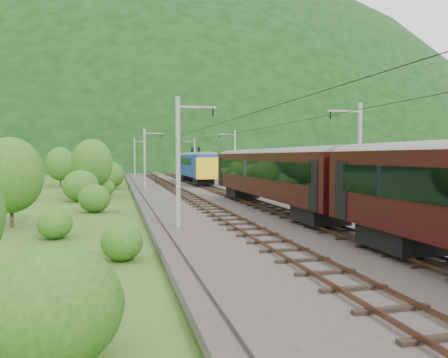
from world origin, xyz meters
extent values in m
plane|color=#2B541A|center=(0.00, 0.00, 0.00)|extent=(600.00, 600.00, 0.00)
cube|color=#38332D|center=(0.00, 10.00, 0.15)|extent=(14.00, 220.00, 0.30)
cube|color=brown|center=(-3.12, 10.00, 0.49)|extent=(0.08, 220.00, 0.15)
cube|color=brown|center=(-1.68, 10.00, 0.49)|extent=(0.08, 220.00, 0.15)
cube|color=black|center=(-2.40, 10.00, 0.36)|extent=(2.40, 220.00, 0.12)
cube|color=brown|center=(1.68, 10.00, 0.49)|extent=(0.08, 220.00, 0.15)
cube|color=brown|center=(3.12, 10.00, 0.49)|extent=(0.08, 220.00, 0.15)
cube|color=black|center=(2.40, 10.00, 0.36)|extent=(2.40, 220.00, 0.12)
cylinder|color=gray|center=(-6.20, 0.00, 4.30)|extent=(0.28, 0.28, 8.00)
cube|color=gray|center=(-5.00, 0.00, 7.70)|extent=(2.40, 0.12, 0.12)
cylinder|color=black|center=(-4.00, 0.00, 7.40)|extent=(0.10, 0.10, 0.50)
cylinder|color=gray|center=(-6.20, 32.00, 4.30)|extent=(0.28, 0.28, 8.00)
cube|color=gray|center=(-5.00, 32.00, 7.70)|extent=(2.40, 0.12, 0.12)
cylinder|color=black|center=(-4.00, 32.00, 7.40)|extent=(0.10, 0.10, 0.50)
cylinder|color=gray|center=(-6.20, 64.00, 4.30)|extent=(0.28, 0.28, 8.00)
cube|color=gray|center=(-5.00, 64.00, 7.70)|extent=(2.40, 0.12, 0.12)
cylinder|color=black|center=(-4.00, 64.00, 7.40)|extent=(0.10, 0.10, 0.50)
cylinder|color=gray|center=(-6.20, 96.00, 4.30)|extent=(0.28, 0.28, 8.00)
cube|color=gray|center=(-5.00, 96.00, 7.70)|extent=(2.40, 0.12, 0.12)
cylinder|color=black|center=(-4.00, 96.00, 7.40)|extent=(0.10, 0.10, 0.50)
cylinder|color=gray|center=(-6.20, 128.00, 4.30)|extent=(0.28, 0.28, 8.00)
cube|color=gray|center=(-5.00, 128.00, 7.70)|extent=(2.40, 0.12, 0.12)
cylinder|color=black|center=(-4.00, 128.00, 7.40)|extent=(0.10, 0.10, 0.50)
cylinder|color=gray|center=(6.20, 0.00, 4.30)|extent=(0.28, 0.28, 8.00)
cube|color=gray|center=(5.00, 0.00, 7.70)|extent=(2.40, 0.12, 0.12)
cylinder|color=black|center=(4.00, 0.00, 7.40)|extent=(0.10, 0.10, 0.50)
cylinder|color=gray|center=(6.20, 32.00, 4.30)|extent=(0.28, 0.28, 8.00)
cube|color=gray|center=(5.00, 32.00, 7.70)|extent=(2.40, 0.12, 0.12)
cylinder|color=black|center=(4.00, 32.00, 7.40)|extent=(0.10, 0.10, 0.50)
cylinder|color=gray|center=(6.20, 64.00, 4.30)|extent=(0.28, 0.28, 8.00)
cube|color=gray|center=(5.00, 64.00, 7.70)|extent=(2.40, 0.12, 0.12)
cylinder|color=black|center=(4.00, 64.00, 7.40)|extent=(0.10, 0.10, 0.50)
cylinder|color=gray|center=(6.20, 96.00, 4.30)|extent=(0.28, 0.28, 8.00)
cube|color=gray|center=(5.00, 96.00, 7.70)|extent=(2.40, 0.12, 0.12)
cylinder|color=black|center=(4.00, 96.00, 7.40)|extent=(0.10, 0.10, 0.50)
cylinder|color=gray|center=(6.20, 128.00, 4.30)|extent=(0.28, 0.28, 8.00)
cube|color=gray|center=(5.00, 128.00, 7.70)|extent=(2.40, 0.12, 0.12)
cylinder|color=black|center=(4.00, 128.00, 7.40)|extent=(0.10, 0.10, 0.50)
cylinder|color=black|center=(-2.40, 10.00, 7.10)|extent=(0.03, 198.00, 0.03)
cylinder|color=black|center=(2.40, 10.00, 7.10)|extent=(0.03, 198.00, 0.03)
ellipsoid|color=black|center=(0.00, 260.00, 0.00)|extent=(504.00, 360.00, 244.00)
cube|color=black|center=(2.40, -9.80, 1.07)|extent=(2.45, 3.57, 1.00)
cube|color=black|center=(2.40, 6.81, 3.25)|extent=(3.23, 24.53, 3.35)
cylinder|color=slate|center=(2.40, 6.81, 4.75)|extent=(3.23, 24.41, 3.23)
cube|color=black|center=(0.76, 6.81, 3.65)|extent=(0.05, 21.59, 1.28)
cube|color=black|center=(4.04, 6.81, 3.65)|extent=(0.05, 21.59, 1.28)
cube|color=black|center=(2.40, -1.78, 1.07)|extent=(2.45, 3.57, 1.00)
cube|color=black|center=(2.40, 15.39, 1.07)|extent=(2.45, 3.57, 1.00)
cube|color=#13329A|center=(2.40, 42.03, 3.25)|extent=(3.23, 20.07, 3.35)
cylinder|color=slate|center=(2.40, 42.03, 4.75)|extent=(3.23, 19.97, 3.23)
cube|color=black|center=(0.76, 42.03, 3.65)|extent=(0.05, 17.66, 1.28)
cube|color=black|center=(4.04, 42.03, 3.65)|extent=(0.05, 17.66, 1.28)
cube|color=black|center=(2.40, 35.01, 1.07)|extent=(2.45, 3.57, 1.00)
cube|color=black|center=(2.40, 49.06, 1.07)|extent=(2.45, 3.57, 1.00)
cube|color=yellow|center=(2.40, 51.87, 3.02)|extent=(3.30, 0.50, 3.01)
cube|color=yellow|center=(2.40, 32.20, 3.02)|extent=(3.30, 0.50, 3.01)
cube|color=black|center=(2.40, 45.03, 5.53)|extent=(0.08, 1.60, 1.00)
cylinder|color=red|center=(-0.25, 41.30, 0.98)|extent=(0.15, 0.15, 1.37)
cylinder|color=red|center=(0.01, 42.39, 1.11)|extent=(0.17, 0.17, 1.62)
cylinder|color=black|center=(-3.73, 43.38, 1.18)|extent=(0.12, 0.12, 1.75)
sphere|color=red|center=(-3.73, 43.38, 2.09)|extent=(0.21, 0.21, 0.21)
ellipsoid|color=#205115|center=(-11.24, -16.54, 1.36)|extent=(3.02, 3.02, 2.72)
ellipsoid|color=#205115|center=(-9.68, -6.79, 0.84)|extent=(1.87, 1.87, 1.68)
ellipsoid|color=#205115|center=(-13.29, -0.58, 0.87)|extent=(1.94, 1.94, 1.75)
ellipsoid|color=#205115|center=(-11.67, 10.98, 1.17)|extent=(2.61, 2.61, 2.35)
ellipsoid|color=#205115|center=(-13.45, 20.39, 1.63)|extent=(3.62, 3.62, 3.26)
ellipsoid|color=#205115|center=(-11.16, 26.57, 1.00)|extent=(2.22, 2.22, 2.00)
ellipsoid|color=#205115|center=(-11.00, 37.32, 2.00)|extent=(4.45, 4.45, 4.01)
ellipsoid|color=#205115|center=(-11.21, 44.00, 1.67)|extent=(3.72, 3.72, 3.35)
ellipsoid|color=#205115|center=(-9.62, 51.10, 0.89)|extent=(1.98, 1.98, 1.78)
ellipsoid|color=#205115|center=(-13.22, 60.58, 1.87)|extent=(4.16, 4.16, 3.74)
ellipsoid|color=#205115|center=(-12.41, 68.32, 1.07)|extent=(2.37, 2.37, 2.13)
ellipsoid|color=#205115|center=(-11.67, 77.45, 1.32)|extent=(2.94, 2.94, 2.65)
ellipsoid|color=#205115|center=(-13.95, 88.50, 1.36)|extent=(3.03, 3.03, 2.73)
ellipsoid|color=#205115|center=(-12.94, 96.84, 1.00)|extent=(2.22, 2.22, 2.00)
cylinder|color=black|center=(-16.59, 4.39, 1.61)|extent=(0.24, 0.24, 3.22)
ellipsoid|color=#205115|center=(-16.59, 4.39, 3.45)|extent=(4.14, 4.14, 4.97)
cylinder|color=black|center=(-12.56, 25.90, 1.81)|extent=(0.24, 0.24, 3.62)
ellipsoid|color=#205115|center=(-12.56, 25.90, 3.88)|extent=(4.65, 4.65, 5.58)
cylinder|color=black|center=(-18.03, 42.99, 1.65)|extent=(0.24, 0.24, 3.30)
ellipsoid|color=#205115|center=(-18.03, 42.99, 3.53)|extent=(4.24, 4.24, 5.09)
cylinder|color=black|center=(-15.13, 60.88, 1.85)|extent=(0.24, 0.24, 3.71)
ellipsoid|color=#205115|center=(-15.13, 60.88, 3.97)|extent=(4.77, 4.77, 5.72)
ellipsoid|color=#205115|center=(10.23, -0.17, 0.87)|extent=(1.93, 1.93, 1.74)
ellipsoid|color=#205115|center=(12.01, 18.49, 1.30)|extent=(2.89, 2.89, 2.60)
ellipsoid|color=#205115|center=(11.91, 37.19, 0.82)|extent=(1.83, 1.83, 1.65)
ellipsoid|color=#205115|center=(12.12, 57.16, 1.52)|extent=(3.37, 3.37, 3.03)
camera|label=1|loc=(-9.89, -26.60, 4.68)|focal=35.00mm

